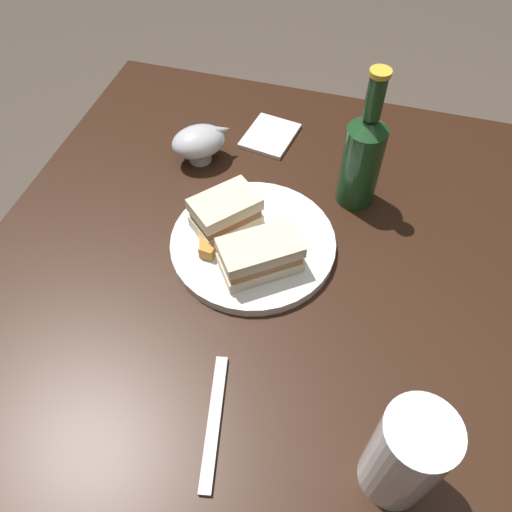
{
  "coord_description": "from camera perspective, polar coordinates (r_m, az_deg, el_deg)",
  "views": [
    {
      "loc": [
        0.43,
        0.12,
        1.39
      ],
      "look_at": [
        -0.04,
        -0.02,
        0.77
      ],
      "focal_mm": 35.92,
      "sensor_mm": 36.0,
      "label": 1
    }
  ],
  "objects": [
    {
      "name": "sandwich_half_left",
      "position": [
        0.83,
        -3.43,
        4.82
      ],
      "size": [
        0.12,
        0.12,
        0.06
      ],
      "color": "beige",
      "rests_on": "plate"
    },
    {
      "name": "plate",
      "position": [
        0.84,
        -0.34,
        1.42
      ],
      "size": [
        0.27,
        0.27,
        0.02
      ],
      "primitive_type": "cylinder",
      "color": "white",
      "rests_on": "dining_table"
    },
    {
      "name": "gravy_boat",
      "position": [
        0.97,
        -6.34,
        12.53
      ],
      "size": [
        0.12,
        0.12,
        0.07
      ],
      "color": "#B7B7BC",
      "rests_on": "dining_table"
    },
    {
      "name": "potato_wedge_front",
      "position": [
        0.81,
        -5.03,
        1.27
      ],
      "size": [
        0.05,
        0.03,
        0.02
      ],
      "primitive_type": "cube",
      "rotation": [
        0.0,
        0.0,
        6.22
      ],
      "color": "#B77F33",
      "rests_on": "plate"
    },
    {
      "name": "ground_plane",
      "position": [
        1.46,
        0.21,
        -20.13
      ],
      "size": [
        6.0,
        6.0,
        0.0
      ],
      "primitive_type": "plane",
      "color": "#4C4238"
    },
    {
      "name": "fork",
      "position": [
        0.7,
        -4.97,
        -17.76
      ],
      "size": [
        0.18,
        0.05,
        0.01
      ],
      "primitive_type": "cube",
      "rotation": [
        0.0,
        0.0,
        0.2
      ],
      "color": "silver",
      "rests_on": "dining_table"
    },
    {
      "name": "pint_glass",
      "position": [
        0.64,
        16.11,
        -20.82
      ],
      "size": [
        0.08,
        0.08,
        0.16
      ],
      "color": "white",
      "rests_on": "dining_table"
    },
    {
      "name": "dining_table",
      "position": [
        1.12,
        0.26,
        -14.39
      ],
      "size": [
        1.07,
        0.93,
        0.74
      ],
      "primitive_type": "cube",
      "color": "black",
      "rests_on": "ground"
    },
    {
      "name": "potato_wedge_middle",
      "position": [
        0.82,
        -5.57,
        1.63
      ],
      "size": [
        0.05,
        0.04,
        0.02
      ],
      "primitive_type": "cube",
      "rotation": [
        0.0,
        0.0,
        3.52
      ],
      "color": "#B77F33",
      "rests_on": "plate"
    },
    {
      "name": "sandwich_half_right",
      "position": [
        0.78,
        0.45,
        0.08
      ],
      "size": [
        0.13,
        0.14,
        0.06
      ],
      "color": "beige",
      "rests_on": "plate"
    },
    {
      "name": "potato_wedge_back",
      "position": [
        0.8,
        -0.66,
        -0.07
      ],
      "size": [
        0.05,
        0.05,
        0.02
      ],
      "primitive_type": "cube",
      "rotation": [
        0.0,
        0.0,
        4.02
      ],
      "color": "#AD702D",
      "rests_on": "plate"
    },
    {
      "name": "napkin",
      "position": [
        1.04,
        1.57,
        13.25
      ],
      "size": [
        0.12,
        0.11,
        0.01
      ],
      "primitive_type": "cube",
      "rotation": [
        0.0,
        0.0,
        -0.16
      ],
      "color": "silver",
      "rests_on": "dining_table"
    },
    {
      "name": "cider_bottle",
      "position": [
        0.87,
        11.79,
        10.83
      ],
      "size": [
        0.07,
        0.07,
        0.25
      ],
      "color": "#19421E",
      "rests_on": "dining_table"
    }
  ]
}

